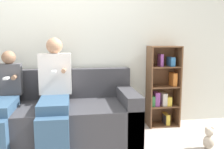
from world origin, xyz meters
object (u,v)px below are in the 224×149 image
couch (50,118)px  bookshelf (163,89)px  adult_seated (54,91)px  child_seated (4,101)px  teddy_bear (209,139)px

couch → bookshelf: bearing=11.6°
adult_seated → couch: bearing=132.3°
child_seated → bookshelf: bearing=12.5°
teddy_bear → couch: bearing=164.0°
teddy_bear → bookshelf: bearing=105.8°
couch → teddy_bear: (1.83, -0.53, -0.16)m
child_seated → teddy_bear: size_ratio=4.18×
couch → teddy_bear: size_ratio=8.04×
bookshelf → teddy_bear: 0.98m
bookshelf → adult_seated: bearing=-164.9°
teddy_bear → adult_seated: bearing=165.8°
bookshelf → teddy_bear: bearing=-74.2°
couch → child_seated: bearing=-164.6°
child_seated → bookshelf: bookshelf is taller
couch → adult_seated: (0.08, -0.08, 0.37)m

